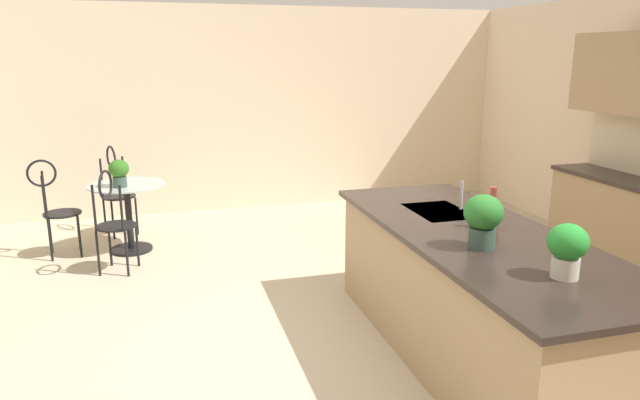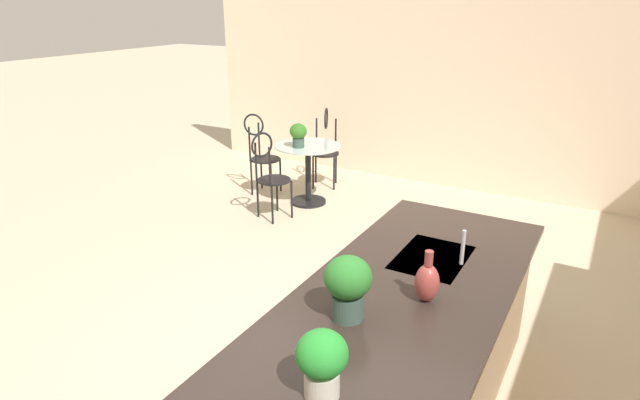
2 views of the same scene
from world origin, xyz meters
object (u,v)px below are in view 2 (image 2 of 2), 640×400
object	(u,v)px
potted_plant_counter_far	(322,360)
potted_plant_on_table	(298,134)
chair_toward_desk	(261,150)
chair_near_window	(270,172)
bistro_table	(308,168)
vase_on_counter	(427,282)
potted_plant_counter_near	(348,284)
chair_by_island	(325,144)

from	to	relation	value
potted_plant_counter_far	potted_plant_on_table	bearing A→B (deg)	-146.97
chair_toward_desk	chair_near_window	bearing A→B (deg)	41.54
bistro_table	vase_on_counter	xyz separation A→B (m)	(2.98, 2.50, 0.58)
potted_plant_on_table	potted_plant_counter_far	bearing A→B (deg)	33.03
bistro_table	potted_plant_counter_near	xyz separation A→B (m)	(3.33, 2.22, 0.66)
bistro_table	chair_near_window	size ratio (longest dim) A/B	0.77
chair_by_island	chair_toward_desk	world-z (taller)	same
chair_near_window	potted_plant_counter_far	bearing A→B (deg)	37.78
bistro_table	chair_by_island	bearing A→B (deg)	-167.83
bistro_table	potted_plant_counter_far	size ratio (longest dim) A/B	2.70
bistro_table	potted_plant_on_table	size ratio (longest dim) A/B	2.78
bistro_table	chair_near_window	xyz separation A→B (m)	(0.66, -0.11, 0.13)
chair_by_island	chair_near_window	bearing A→B (deg)	1.81
potted_plant_counter_far	potted_plant_counter_near	world-z (taller)	potted_plant_counter_near
vase_on_counter	potted_plant_counter_far	bearing A→B (deg)	-7.70
potted_plant_counter_far	vase_on_counter	size ratio (longest dim) A/B	1.03
vase_on_counter	chair_by_island	bearing A→B (deg)	-144.20
potted_plant_on_table	vase_on_counter	size ratio (longest dim) A/B	1.00
bistro_table	chair_by_island	xyz separation A→B (m)	(-0.71, -0.15, 0.13)
chair_by_island	potted_plant_counter_far	distance (m)	5.26
chair_near_window	chair_by_island	distance (m)	1.37
chair_toward_desk	potted_plant_counter_far	distance (m)	5.01
bistro_table	chair_near_window	bearing A→B (deg)	-9.41
potted_plant_on_table	potted_plant_counter_near	world-z (taller)	potted_plant_counter_near
bistro_table	potted_plant_counter_far	xyz separation A→B (m)	(3.88, 2.38, 0.64)
bistro_table	potted_plant_counter_near	world-z (taller)	potted_plant_counter_near
potted_plant_counter_near	vase_on_counter	bearing A→B (deg)	140.67
potted_plant_counter_far	potted_plant_counter_near	xyz separation A→B (m)	(-0.55, -0.17, 0.02)
chair_near_window	vase_on_counter	bearing A→B (deg)	48.47
chair_near_window	chair_by_island	size ratio (longest dim) A/B	1.00
chair_near_window	chair_by_island	bearing A→B (deg)	-178.19
chair_near_window	vase_on_counter	xyz separation A→B (m)	(2.32, 2.61, 0.46)
bistro_table	chair_toward_desk	distance (m)	0.73
chair_by_island	vase_on_counter	distance (m)	4.57
chair_near_window	potted_plant_on_table	bearing A→B (deg)	173.94
chair_by_island	potted_plant_on_table	xyz separation A→B (m)	(0.84, 0.10, 0.33)
chair_by_island	potted_plant_counter_far	bearing A→B (deg)	28.94
chair_near_window	potted_plant_on_table	world-z (taller)	chair_near_window
chair_by_island	potted_plant_counter_near	size ratio (longest dim) A/B	3.12
chair_toward_desk	vase_on_counter	xyz separation A→B (m)	(3.00, 3.22, 0.46)
bistro_table	vase_on_counter	distance (m)	3.93
chair_near_window	bistro_table	bearing A→B (deg)	170.59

